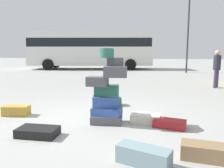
# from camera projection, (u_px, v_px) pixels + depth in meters

# --- Properties ---
(ground_plane) EXTENTS (80.00, 80.00, 0.00)m
(ground_plane) POSITION_uv_depth(u_px,v_px,m) (92.00, 120.00, 5.21)
(ground_plane) COLOR #9E9E99
(suitcase_tower) EXTENTS (0.86, 0.59, 1.62)m
(suitcase_tower) POSITION_uv_depth(u_px,v_px,m) (107.00, 94.00, 4.94)
(suitcase_tower) COLOR #4C4C51
(suitcase_tower) RESTS_ON ground
(suitcase_slate_foreground_far) EXTENTS (0.80, 0.53, 0.25)m
(suitcase_slate_foreground_far) POSITION_uv_depth(u_px,v_px,m) (144.00, 156.00, 3.17)
(suitcase_slate_foreground_far) COLOR gray
(suitcase_slate_foreground_far) RESTS_ON ground
(suitcase_tan_white_trunk) EXTENTS (0.66, 0.39, 0.24)m
(suitcase_tan_white_trunk) POSITION_uv_depth(u_px,v_px,m) (16.00, 111.00, 5.59)
(suitcase_tan_white_trunk) COLOR #B28C33
(suitcase_tan_white_trunk) RESTS_ON ground
(suitcase_brown_left_side) EXTENTS (0.64, 0.40, 0.23)m
(suitcase_brown_left_side) POSITION_uv_depth(u_px,v_px,m) (202.00, 151.00, 3.34)
(suitcase_brown_left_side) COLOR olive
(suitcase_brown_left_side) RESTS_ON ground
(suitcase_cream_upright_blue) EXTENTS (0.65, 0.46, 0.19)m
(suitcase_cream_upright_blue) POSITION_uv_depth(u_px,v_px,m) (146.00, 118.00, 5.04)
(suitcase_cream_upright_blue) COLOR beige
(suitcase_cream_upright_blue) RESTS_ON ground
(suitcase_teal_foreground_near) EXTENTS (0.83, 0.60, 0.25)m
(suitcase_teal_foreground_near) POSITION_uv_depth(u_px,v_px,m) (107.00, 101.00, 6.59)
(suitcase_teal_foreground_near) COLOR #26594C
(suitcase_teal_foreground_near) RESTS_ON ground
(suitcase_maroon_behind_tower) EXTENTS (0.69, 0.46, 0.17)m
(suitcase_maroon_behind_tower) POSITION_uv_depth(u_px,v_px,m) (170.00, 124.00, 4.70)
(suitcase_maroon_behind_tower) COLOR maroon
(suitcase_maroon_behind_tower) RESTS_ON ground
(suitcase_black_right_side) EXTENTS (0.74, 0.44, 0.16)m
(suitcase_black_right_side) POSITION_uv_depth(u_px,v_px,m) (38.00, 132.00, 4.23)
(suitcase_black_right_side) COLOR black
(suitcase_black_right_side) RESTS_ON ground
(person_bearded_onlooker) EXTENTS (0.30, 0.30, 1.60)m
(person_bearded_onlooker) POSITION_uv_depth(u_px,v_px,m) (217.00, 65.00, 9.65)
(person_bearded_onlooker) COLOR #3F334C
(person_bearded_onlooker) RESTS_ON ground
(parked_bus) EXTENTS (10.57, 4.37, 3.15)m
(parked_bus) POSITION_uv_depth(u_px,v_px,m) (91.00, 47.00, 19.54)
(parked_bus) COLOR silver
(parked_bus) RESTS_ON ground
(lamp_post) EXTENTS (0.36, 0.36, 6.33)m
(lamp_post) POSITION_uv_depth(u_px,v_px,m) (189.00, 14.00, 15.92)
(lamp_post) COLOR #333338
(lamp_post) RESTS_ON ground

